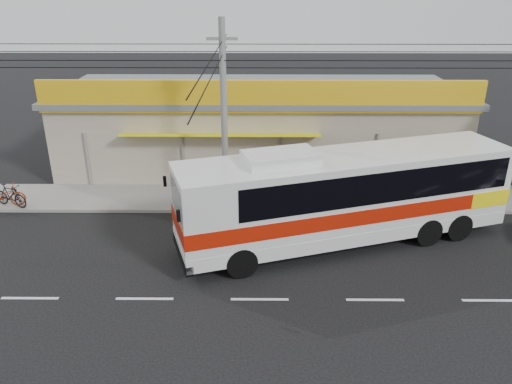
# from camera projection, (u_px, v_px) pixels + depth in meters

# --- Properties ---
(ground) EXTENTS (120.00, 120.00, 0.00)m
(ground) POSITION_uv_depth(u_px,v_px,m) (260.00, 262.00, 19.57)
(ground) COLOR black
(ground) RESTS_ON ground
(sidewalk) EXTENTS (30.00, 3.20, 0.15)m
(sidewalk) POSITION_uv_depth(u_px,v_px,m) (260.00, 198.00, 25.06)
(sidewalk) COLOR slate
(sidewalk) RESTS_ON ground
(lane_markings) EXTENTS (50.00, 0.12, 0.01)m
(lane_markings) POSITION_uv_depth(u_px,v_px,m) (260.00, 299.00, 17.28)
(lane_markings) COLOR silver
(lane_markings) RESTS_ON ground
(storefront_building) EXTENTS (22.60, 9.20, 5.70)m
(storefront_building) POSITION_uv_depth(u_px,v_px,m) (260.00, 125.00, 29.28)
(storefront_building) COLOR #9D937F
(storefront_building) RESTS_ON ground
(coach_bus) EXTENTS (14.03, 7.03, 4.26)m
(coach_bus) POSITION_uv_depth(u_px,v_px,m) (351.00, 191.00, 20.26)
(coach_bus) COLOR silver
(coach_bus) RESTS_ON ground
(motorbike_red) EXTENTS (2.20, 1.36, 1.09)m
(motorbike_red) POSITION_uv_depth(u_px,v_px,m) (2.00, 196.00, 23.71)
(motorbike_red) COLOR #94290A
(motorbike_red) RESTS_ON sidewalk
(motorbike_dark) EXTENTS (1.96, 1.20, 1.14)m
(motorbike_dark) POSITION_uv_depth(u_px,v_px,m) (10.00, 195.00, 23.77)
(motorbike_dark) COLOR black
(motorbike_dark) RESTS_ON sidewalk
(utility_pole) EXTENTS (34.00, 14.00, 8.81)m
(utility_pole) POSITION_uv_depth(u_px,v_px,m) (222.00, 55.00, 21.11)
(utility_pole) COLOR slate
(utility_pole) RESTS_ON ground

